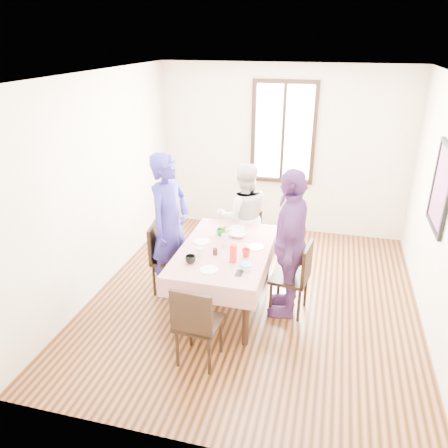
{
  "coord_description": "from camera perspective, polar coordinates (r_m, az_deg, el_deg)",
  "views": [
    {
      "loc": [
        0.8,
        -4.65,
        3.09
      ],
      "look_at": [
        -0.33,
        -0.26,
        1.1
      ],
      "focal_mm": 34.93,
      "sensor_mm": 36.0,
      "label": 1
    }
  ],
  "objects": [
    {
      "name": "art_poster",
      "position": [
        5.32,
        26.59,
        4.29
      ],
      "size": [
        0.04,
        0.76,
        0.96
      ],
      "primitive_type": "cube",
      "color": "red",
      "rests_on": "right_wall"
    },
    {
      "name": "juice_carton",
      "position": [
        4.81,
        1.22,
        -3.85
      ],
      "size": [
        0.07,
        0.07,
        0.21
      ],
      "primitive_type": "cube",
      "color": "red",
      "rests_on": "tablecloth"
    },
    {
      "name": "drinking_glass",
      "position": [
        4.97,
        -3.2,
        -3.65
      ],
      "size": [
        0.07,
        0.07,
        0.1
      ],
      "primitive_type": "cylinder",
      "color": "silver",
      "rests_on": "tablecloth"
    },
    {
      "name": "dining_table",
      "position": [
        5.33,
        0.13,
        -6.94
      ],
      "size": [
        0.93,
        1.52,
        0.75
      ],
      "primitive_type": "cube",
      "color": "black",
      "rests_on": "ground"
    },
    {
      "name": "ground",
      "position": [
        5.64,
        3.93,
        -9.58
      ],
      "size": [
        4.5,
        4.5,
        0.0
      ],
      "primitive_type": "plane",
      "color": "black",
      "rests_on": "ground"
    },
    {
      "name": "butter_tub",
      "position": [
        4.7,
        2.88,
        -5.68
      ],
      "size": [
        0.1,
        0.1,
        0.05
      ],
      "primitive_type": "cylinder",
      "color": "white",
      "rests_on": "tablecloth"
    },
    {
      "name": "person_far",
      "position": [
        6.05,
        2.55,
        1.07
      ],
      "size": [
        0.88,
        0.78,
        1.53
      ],
      "primitive_type": "imported",
      "rotation": [
        0.0,
        0.0,
        3.45
      ],
      "color": "beige",
      "rests_on": "ground"
    },
    {
      "name": "chair_right",
      "position": [
        5.22,
        8.57,
        -6.93
      ],
      "size": [
        0.47,
        0.47,
        0.91
      ],
      "primitive_type": "cube",
      "rotation": [
        0.0,
        0.0,
        1.43
      ],
      "color": "black",
      "rests_on": "ground"
    },
    {
      "name": "right_wall",
      "position": [
        5.11,
        26.99,
        1.08
      ],
      "size": [
        0.0,
        4.5,
        4.5
      ],
      "primitive_type": "plane",
      "rotation": [
        1.57,
        0.0,
        -1.57
      ],
      "color": "beige",
      "rests_on": "ground"
    },
    {
      "name": "person_right",
      "position": [
        5.02,
        8.64,
        -2.59
      ],
      "size": [
        0.47,
        1.06,
        1.79
      ],
      "primitive_type": "imported",
      "rotation": [
        0.0,
        0.0,
        -1.53
      ],
      "color": "#572E68",
      "rests_on": "ground"
    },
    {
      "name": "flower_bunch",
      "position": [
        5.12,
        0.09,
        -0.84
      ],
      "size": [
        0.09,
        0.09,
        0.1
      ],
      "primitive_type": null,
      "color": "yellow",
      "rests_on": "flower_vase"
    },
    {
      "name": "person_left",
      "position": [
        5.42,
        -7.21,
        -0.2
      ],
      "size": [
        0.6,
        0.76,
        1.83
      ],
      "primitive_type": "imported",
      "rotation": [
        0.0,
        0.0,
        1.3
      ],
      "color": "navy",
      "rests_on": "ground"
    },
    {
      "name": "mug_green",
      "position": [
        5.46,
        -0.43,
        -1.05
      ],
      "size": [
        0.15,
        0.15,
        0.09
      ],
      "primitive_type": "imported",
      "rotation": [
        0.0,
        0.0,
        -0.44
      ],
      "color": "#0C7226",
      "rests_on": "tablecloth"
    },
    {
      "name": "mug_flag",
      "position": [
        4.95,
        2.9,
        -3.79
      ],
      "size": [
        0.14,
        0.14,
        0.09
      ],
      "primitive_type": "imported",
      "rotation": [
        0.0,
        0.0,
        0.65
      ],
      "color": "red",
      "rests_on": "tablecloth"
    },
    {
      "name": "chair_near",
      "position": [
        4.45,
        -3.29,
        -12.72
      ],
      "size": [
        0.45,
        0.45,
        0.91
      ],
      "primitive_type": "cube",
      "rotation": [
        0.0,
        0.0,
        -0.08
      ],
      "color": "black",
      "rests_on": "ground"
    },
    {
      "name": "window_pane",
      "position": [
        7.09,
        7.79,
        11.75
      ],
      "size": [
        0.9,
        0.02,
        1.5
      ],
      "primitive_type": "cube",
      "color": "white",
      "rests_on": "back_wall"
    },
    {
      "name": "plate_right",
      "position": [
        5.18,
        4.08,
        -3.01
      ],
      "size": [
        0.2,
        0.2,
        0.01
      ],
      "primitive_type": "cylinder",
      "color": "white",
      "rests_on": "tablecloth"
    },
    {
      "name": "window_frame",
      "position": [
        7.08,
        7.78,
        11.73
      ],
      "size": [
        1.02,
        0.06,
        1.62
      ],
      "primitive_type": "cube",
      "color": "black",
      "rests_on": "back_wall"
    },
    {
      "name": "serving_bowl",
      "position": [
        5.44,
        1.82,
        -1.39
      ],
      "size": [
        0.23,
        0.23,
        0.05
      ],
      "primitive_type": "imported",
      "rotation": [
        0.0,
        0.0,
        -0.08
      ],
      "color": "white",
      "rests_on": "tablecloth"
    },
    {
      "name": "tablecloth",
      "position": [
        5.15,
        0.14,
        -3.29
      ],
      "size": [
        1.05,
        1.64,
        0.01
      ],
      "primitive_type": "cube",
      "color": "#630205",
      "rests_on": "dining_table"
    },
    {
      "name": "back_wall",
      "position": [
        7.16,
        7.66,
        9.42
      ],
      "size": [
        4.0,
        0.0,
        4.0
      ],
      "primitive_type": "plane",
      "rotation": [
        1.57,
        0.0,
        0.0
      ],
      "color": "beige",
      "rests_on": "ground"
    },
    {
      "name": "butter_lid",
      "position": [
        4.69,
        2.88,
        -5.34
      ],
      "size": [
        0.12,
        0.12,
        0.01
      ],
      "primitive_type": "cylinder",
      "color": "blue",
      "rests_on": "butter_tub"
    },
    {
      "name": "chair_left",
      "position": [
        5.62,
        -7.17,
        -4.47
      ],
      "size": [
        0.47,
        0.47,
        0.91
      ],
      "primitive_type": "cube",
      "rotation": [
        0.0,
        0.0,
        -1.43
      ],
      "color": "black",
      "rests_on": "ground"
    },
    {
      "name": "jam_jar",
      "position": [
        4.99,
        -1.16,
        -3.64
      ],
      "size": [
        0.05,
        0.05,
        0.08
      ],
      "primitive_type": "cylinder",
      "color": "black",
      "rests_on": "tablecloth"
    },
    {
      "name": "plate_near",
      "position": [
        4.69,
        -1.99,
        -6.0
      ],
      "size": [
        0.2,
        0.2,
        0.01
      ],
      "primitive_type": "cylinder",
      "color": "white",
      "rests_on": "tablecloth"
    },
    {
      "name": "smartphone",
      "position": [
        4.63,
        1.98,
        -6.44
      ],
      "size": [
        0.07,
        0.14,
        0.01
      ],
      "primitive_type": "cube",
      "color": "black",
      "rests_on": "tablecloth"
    },
    {
      "name": "mug_black",
      "position": [
        4.82,
        -4.42,
        -4.65
      ],
      "size": [
        0.13,
        0.13,
        0.09
      ],
      "primitive_type": "imported",
      "rotation": [
        0.0,
        0.0,
        0.11
      ],
      "color": "black",
      "rests_on": "tablecloth"
    },
    {
      "name": "plate_left",
      "position": [
        5.3,
        -2.94,
        -2.32
      ],
      "size": [
        0.2,
        0.2,
        0.01
      ],
      "primitive_type": "cylinder",
      "color": "white",
      "rests_on": "tablecloth"
    },
    {
      "name": "chair_far",
      "position": [
        6.2,
        2.53,
        -1.51
      ],
      "size": [
        0.47,
        0.47,
        0.91
      ],
      "primitive_type": "cube",
      "rotation": [
        0.0,
        0.0,
        3.02
      ],
      "color": "black",
      "rests_on": "ground"
    },
    {
      "name": "plate_far",
      "position": [
        5.66,
        1.74,
        -0.53
      ],
      "size": [
        0.2,
        0.2,
        0.01
      ],
      "primitive_type": "cylinder",
      "color": "white",
      "rests_on": "tablecloth"
    },
    {
      "name": "flower_vase",
      "position": [
        5.17,
        0.09,
        -2.12
      ],
      "size": [
        0.08,
        0.08,
        0.15
      ],
      "primitive_type": "cylinder",
      "color": "silver",
      "rests_on": "tablecloth"
    }
  ]
}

